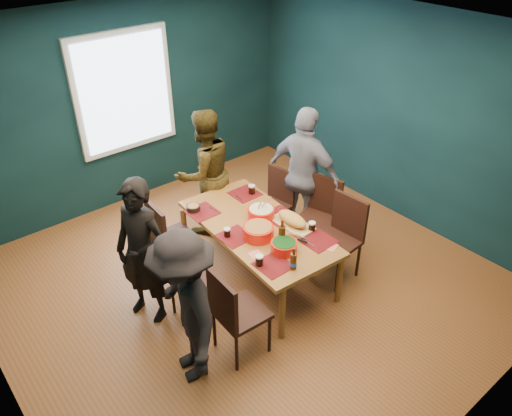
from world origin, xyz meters
The scene contains 26 objects.
room centered at (0.00, 0.27, 1.37)m, with size 5.01×5.01×2.71m.
dining_table centered at (0.18, 0.00, 0.64)m, with size 1.06×1.92×0.71m.
chair_left_far centered at (-0.56, 0.69, 0.55)m, with size 0.45×0.45×0.95m.
chair_left_mid centered at (-0.75, -0.04, 0.52)m, with size 0.45×0.45×0.90m.
chair_left_near centered at (-0.71, -0.71, 0.57)m, with size 0.46×0.46×0.97m.
chair_right_far centered at (0.91, 0.53, 0.52)m, with size 0.46×0.46×0.89m.
chair_right_mid centered at (1.10, -0.05, 0.55)m, with size 0.54×0.54×0.95m.
chair_right_near centered at (0.95, -0.53, 0.57)m, with size 0.48×0.48×0.98m.
person_far_left centered at (-1.05, 0.28, 0.79)m, with size 0.58×0.38×1.58m, color black.
person_back centered at (0.31, 1.17, 0.81)m, with size 0.79×0.62×1.63m, color black.
person_right centered at (1.16, 0.30, 0.85)m, with size 1.00×0.42×1.70m, color silver.
person_near_left centered at (-1.13, -0.61, 0.77)m, with size 1.00×0.57×1.54m, color black.
bowl_salad centered at (0.06, -0.15, 0.78)m, with size 0.32×0.32×0.13m.
bowl_dumpling centered at (0.31, 0.10, 0.77)m, with size 0.30×0.30×0.28m.
bowl_herbs centered at (0.10, -0.50, 0.77)m, with size 0.26×0.26×0.12m.
cutting_board centered at (0.48, -0.22, 0.77)m, with size 0.30×0.61×0.13m.
small_bowl centered at (-0.18, 0.70, 0.74)m, with size 0.16×0.16×0.07m.
beer_bottle_a centered at (-0.01, -0.76, 0.79)m, with size 0.07×0.07×0.24m.
beer_bottle_b centered at (0.17, -0.38, 0.82)m, with size 0.07×0.07×0.28m.
cola_glass_a centered at (-0.23, -0.51, 0.77)m, with size 0.08×0.08×0.11m.
cola_glass_b centered at (0.56, -0.43, 0.76)m, with size 0.08×0.08×0.10m.
cola_glass_c centered at (0.55, 0.56, 0.77)m, with size 0.08×0.08×0.11m.
cola_glass_d centered at (-0.19, 0.06, 0.76)m, with size 0.07×0.07×0.10m.
napkin_a centered at (0.57, 0.06, 0.71)m, with size 0.14×0.14×0.00m, color #DF6D5D.
napkin_b centered at (-0.15, -0.36, 0.71)m, with size 0.12×0.12×0.00m, color #DF6D5D.
napkin_c centered at (0.51, -0.74, 0.71)m, with size 0.14×0.14×0.00m, color #DF6D5D.
Camera 1 is at (-2.63, -3.36, 3.79)m, focal length 35.00 mm.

